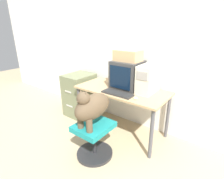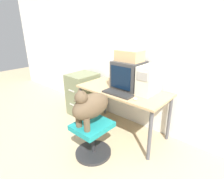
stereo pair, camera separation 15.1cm
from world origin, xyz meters
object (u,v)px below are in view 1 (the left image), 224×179
at_px(office_chair, 94,138).
at_px(dog, 92,107).
at_px(filing_cabinet, 80,95).
at_px(keyboard, 117,93).
at_px(cardboard_box, 128,56).
at_px(pc_tower, 148,79).
at_px(crt_monitor, 127,75).

relative_size(office_chair, dog, 0.88).
bearing_deg(filing_cabinet, keyboard, -13.72).
height_order(office_chair, dog, dog).
xyz_separation_m(office_chair, dog, (0.00, -0.02, 0.47)).
relative_size(keyboard, cardboard_box, 1.23).
bearing_deg(pc_tower, dog, -112.49).
bearing_deg(crt_monitor, dog, -90.04).
relative_size(pc_tower, office_chair, 0.84).
xyz_separation_m(crt_monitor, office_chair, (-0.00, -0.79, -0.70)).
height_order(dog, filing_cabinet, dog).
distance_m(dog, cardboard_box, 0.96).
height_order(crt_monitor, cardboard_box, cardboard_box).
xyz_separation_m(pc_tower, cardboard_box, (-0.34, -0.01, 0.30)).
xyz_separation_m(dog, filing_cabinet, (-1.04, 0.75, -0.33)).
xyz_separation_m(crt_monitor, pc_tower, (0.34, 0.02, -0.01)).
bearing_deg(pc_tower, crt_monitor, -177.00).
height_order(pc_tower, office_chair, pc_tower).
height_order(keyboard, cardboard_box, cardboard_box).
height_order(keyboard, office_chair, keyboard).
bearing_deg(filing_cabinet, office_chair, -35.26).
height_order(pc_tower, filing_cabinet, pc_tower).
height_order(keyboard, filing_cabinet, filing_cabinet).
distance_m(keyboard, cardboard_box, 0.59).
bearing_deg(cardboard_box, keyboard, -83.21).
xyz_separation_m(crt_monitor, dog, (-0.00, -0.81, -0.23)).
xyz_separation_m(pc_tower, dog, (-0.34, -0.82, -0.22)).
xyz_separation_m(office_chair, cardboard_box, (0.00, 0.79, 0.99)).
relative_size(filing_cabinet, cardboard_box, 2.12).
relative_size(crt_monitor, cardboard_box, 1.12).
relative_size(dog, cardboard_box, 1.46).
bearing_deg(office_chair, pc_tower, 67.07).
relative_size(pc_tower, filing_cabinet, 0.51).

